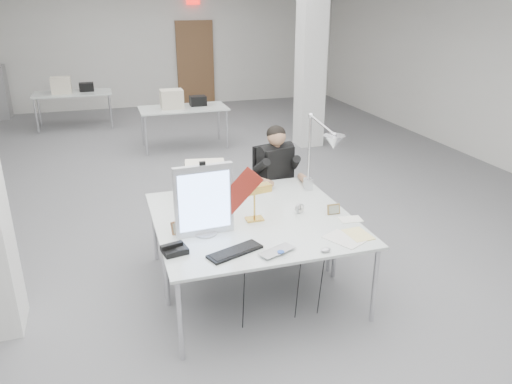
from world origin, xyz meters
TOP-DOWN VIEW (x-y plane):
  - room_shell at (0.04, 0.13)m, footprint 10.04×14.04m
  - desk_main at (0.00, -2.50)m, footprint 1.80×0.90m
  - desk_second at (0.00, -1.60)m, footprint 1.80×0.90m
  - bg_desk_a at (0.20, 3.00)m, footprint 1.60×0.80m
  - bg_desk_b at (-1.80, 5.20)m, footprint 1.60×0.80m
  - office_chair at (0.59, -0.98)m, footprint 0.64×0.64m
  - seated_person at (0.59, -1.03)m, footprint 0.67×0.76m
  - monitor at (-0.50, -2.26)m, footprint 0.51×0.08m
  - pennant at (-0.19, -2.29)m, footprint 0.39×0.17m
  - keyboard at (-0.34, -2.67)m, footprint 0.49×0.31m
  - laptop at (0.00, -2.81)m, footprint 0.37×0.31m
  - mouse at (0.37, -2.87)m, footprint 0.09×0.06m
  - bankers_lamp at (-0.00, -2.11)m, footprint 0.35×0.19m
  - desk_phone at (-0.80, -2.52)m, footprint 0.22×0.20m
  - picture_frame_left at (-0.71, -2.17)m, footprint 0.15×0.08m
  - picture_frame_right at (0.75, -2.20)m, footprint 0.13×0.04m
  - desk_clock at (0.45, -2.08)m, footprint 0.10×0.06m
  - paper_stack_a at (0.61, -2.71)m, footprint 0.34×0.39m
  - paper_stack_b at (0.76, -2.67)m, footprint 0.21×0.28m
  - paper_stack_c at (0.85, -2.37)m, footprint 0.22×0.16m
  - beige_monitor at (-0.32, -1.47)m, footprint 0.45×0.44m
  - architect_lamp at (0.78, -1.78)m, footprint 0.45×0.79m

SIDE VIEW (x-z plane):
  - office_chair at x=0.59m, z-range 0.00..1.04m
  - desk_main at x=0.00m, z-range 0.73..0.75m
  - desk_second at x=0.00m, z-range 0.73..0.75m
  - bg_desk_a at x=0.20m, z-range 0.73..0.75m
  - bg_desk_b at x=-1.80m, z-range 0.73..0.75m
  - paper_stack_c at x=0.85m, z-range 0.76..0.76m
  - paper_stack_a at x=0.61m, z-range 0.76..0.76m
  - paper_stack_b at x=0.76m, z-range 0.76..0.76m
  - keyboard at x=-0.34m, z-range 0.76..0.78m
  - laptop at x=0.00m, z-range 0.76..0.78m
  - mouse at x=0.37m, z-range 0.76..0.79m
  - desk_phone at x=-0.80m, z-range 0.76..0.80m
  - desk_clock at x=0.45m, z-range 0.76..0.85m
  - picture_frame_right at x=0.75m, z-range 0.75..0.86m
  - picture_frame_left at x=-0.71m, z-range 0.75..0.87m
  - seated_person at x=0.59m, z-range 0.42..1.38m
  - beige_monitor at x=-0.32m, z-range 0.75..1.13m
  - bankers_lamp at x=0.00m, z-range 0.75..1.13m
  - monitor at x=-0.50m, z-range 0.76..1.39m
  - pennant at x=-0.19m, z-range 0.91..1.36m
  - architect_lamp at x=0.78m, z-range 0.75..1.72m
  - room_shell at x=0.04m, z-range 0.07..3.31m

